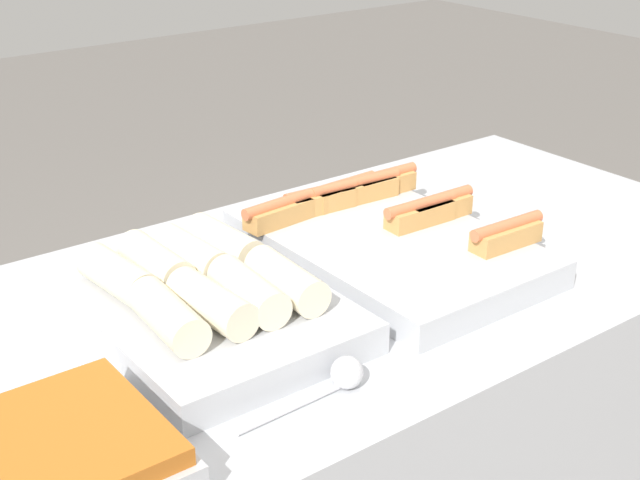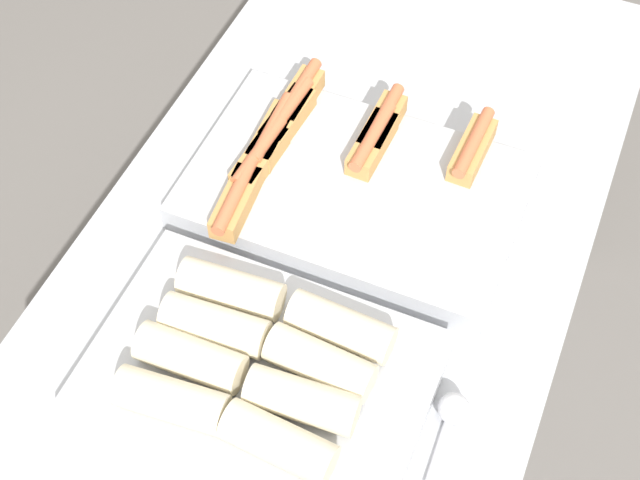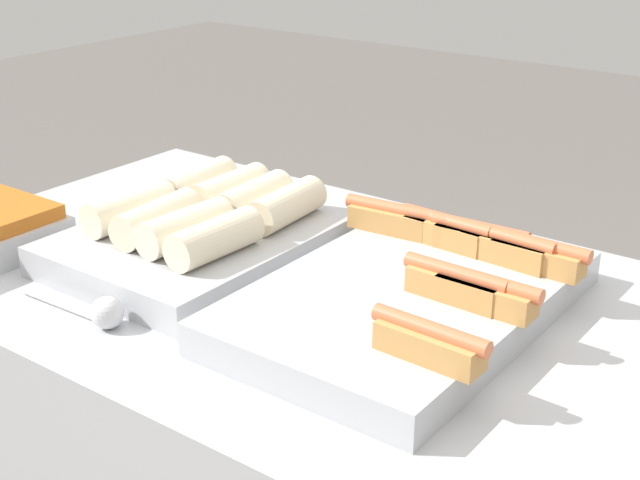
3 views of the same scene
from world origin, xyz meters
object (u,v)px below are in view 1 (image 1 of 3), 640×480
tray_wraps (202,298)px  tray_side_front (62,460)px  serving_spoon_near (339,378)px  tray_hotdogs (386,238)px

tray_wraps → tray_side_front: (-0.32, -0.24, -0.01)m
tray_wraps → serving_spoon_near: (0.05, -0.28, -0.02)m
tray_hotdogs → serving_spoon_near: (-0.34, -0.29, -0.01)m
tray_side_front → tray_wraps: bearing=36.1°
tray_hotdogs → serving_spoon_near: 0.44m
tray_hotdogs → serving_spoon_near: bearing=-139.2°
tray_wraps → tray_side_front: tray_wraps is taller
tray_hotdogs → tray_wraps: 0.39m
tray_side_front → serving_spoon_near: (0.38, -0.04, -0.02)m
tray_hotdogs → serving_spoon_near: size_ratio=2.69×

